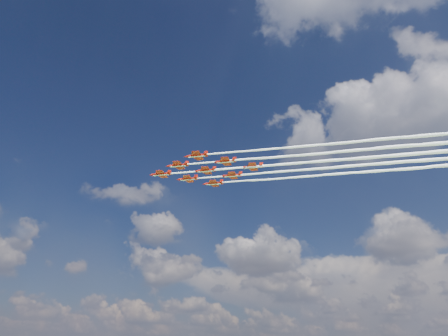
% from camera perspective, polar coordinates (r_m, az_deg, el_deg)
% --- Properties ---
extents(jet_lead, '(127.00, 58.14, 2.30)m').
position_cam_1_polar(jet_lead, '(169.65, 13.32, 0.94)').
color(jet_lead, '#A91409').
extents(jet_row2_port, '(127.00, 58.14, 2.30)m').
position_cam_1_polar(jet_row2_port, '(164.02, 16.61, 2.21)').
color(jet_row2_port, '#A91409').
extents(jet_row2_starb, '(127.00, 58.14, 2.30)m').
position_cam_1_polar(jet_row2_starb, '(176.79, 16.31, 0.24)').
color(jet_row2_starb, '#A91409').
extents(jet_row3_port, '(127.00, 58.14, 2.30)m').
position_cam_1_polar(jet_row3_port, '(159.06, 20.13, 3.55)').
color(jet_row3_port, '#A91409').
extents(jet_row3_centre, '(127.00, 58.14, 2.30)m').
position_cam_1_polar(jet_row3_centre, '(171.62, 19.56, 1.43)').
color(jet_row3_centre, '#A91409').
extents(jet_row3_starb, '(127.00, 58.14, 2.30)m').
position_cam_1_polar(jet_row3_starb, '(184.41, 19.06, -0.40)').
color(jet_row3_starb, '#A91409').
extents(jet_row4_port, '(127.00, 58.14, 2.30)m').
position_cam_1_polar(jet_row4_port, '(167.12, 23.00, 2.68)').
color(jet_row4_port, '#A91409').
extents(jet_row4_starb, '(127.00, 58.14, 2.30)m').
position_cam_1_polar(jet_row4_starb, '(179.67, 22.24, 0.71)').
color(jet_row4_starb, '#A91409').
extents(jet_tail, '(127.00, 58.14, 2.30)m').
position_cam_1_polar(jet_tail, '(175.59, 25.58, 1.89)').
color(jet_tail, '#A91409').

